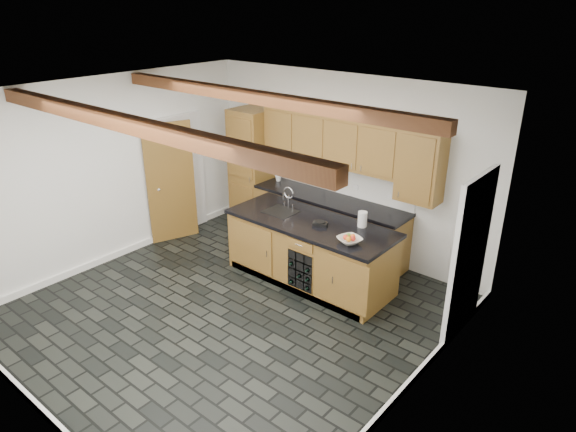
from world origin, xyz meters
name	(u,v)px	position (x,y,z in m)	size (l,w,h in m)	color
ground	(231,311)	(0.00, 0.00, 0.00)	(5.00, 5.00, 0.00)	black
room_shell	(251,190)	(-0.09, 0.53, 1.53)	(5.01, 5.00, 5.00)	white
back_cabinetry	(313,189)	(-0.38, 2.24, 0.98)	(3.65, 0.62, 2.20)	brown
island	(310,252)	(0.31, 1.28, 0.46)	(2.48, 0.96, 0.93)	brown
faucet	(282,209)	(-0.25, 1.33, 0.96)	(0.45, 0.40, 0.34)	black
kitchen_scale	(320,224)	(0.49, 1.27, 0.96)	(0.23, 0.18, 0.06)	black
fruit_bowl	(350,240)	(1.09, 1.08, 0.97)	(0.29, 0.29, 0.07)	beige
fruit_cluster	(350,237)	(1.09, 1.08, 1.01)	(0.16, 0.17, 0.07)	#B52518
paper_towel	(362,219)	(0.94, 1.61, 1.04)	(0.13, 0.13, 0.21)	white
mug	(278,178)	(-1.16, 2.30, 0.98)	(0.11, 0.11, 0.10)	white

